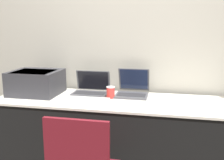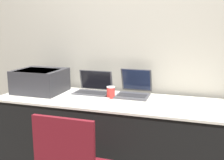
{
  "view_description": "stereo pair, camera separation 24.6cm",
  "coord_description": "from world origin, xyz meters",
  "px_view_note": "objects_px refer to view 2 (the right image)",
  "views": [
    {
      "loc": [
        0.39,
        -2.0,
        1.47
      ],
      "look_at": [
        -0.11,
        0.36,
        0.98
      ],
      "focal_mm": 42.0,
      "sensor_mm": 36.0,
      "label": 1
    },
    {
      "loc": [
        0.63,
        -1.93,
        1.47
      ],
      "look_at": [
        -0.11,
        0.36,
        0.98
      ],
      "focal_mm": 42.0,
      "sensor_mm": 36.0,
      "label": 2
    }
  ],
  "objects_px": {
    "laptop_right": "(134,90)",
    "coffee_cup": "(111,92)",
    "printer": "(40,80)",
    "laptop_left": "(93,88)",
    "external_keyboard": "(84,99)"
  },
  "relations": [
    {
      "from": "laptop_right",
      "to": "external_keyboard",
      "type": "xyz_separation_m",
      "value": [
        -0.41,
        -0.31,
        -0.05
      ]
    },
    {
      "from": "laptop_left",
      "to": "laptop_right",
      "type": "distance_m",
      "value": 0.42
    },
    {
      "from": "printer",
      "to": "laptop_right",
      "type": "height_order",
      "value": "laptop_right"
    },
    {
      "from": "laptop_right",
      "to": "coffee_cup",
      "type": "bearing_deg",
      "value": -139.1
    },
    {
      "from": "printer",
      "to": "external_keyboard",
      "type": "distance_m",
      "value": 0.59
    },
    {
      "from": "printer",
      "to": "laptop_left",
      "type": "height_order",
      "value": "printer"
    },
    {
      "from": "laptop_right",
      "to": "coffee_cup",
      "type": "height_order",
      "value": "laptop_right"
    },
    {
      "from": "laptop_left",
      "to": "coffee_cup",
      "type": "bearing_deg",
      "value": -28.29
    },
    {
      "from": "external_keyboard",
      "to": "printer",
      "type": "bearing_deg",
      "value": 164.89
    },
    {
      "from": "laptop_right",
      "to": "coffee_cup",
      "type": "relative_size",
      "value": 3.11
    },
    {
      "from": "laptop_left",
      "to": "external_keyboard",
      "type": "xyz_separation_m",
      "value": [
        0.01,
        -0.27,
        -0.04
      ]
    },
    {
      "from": "external_keyboard",
      "to": "laptop_left",
      "type": "bearing_deg",
      "value": 92.65
    },
    {
      "from": "laptop_left",
      "to": "printer",
      "type": "bearing_deg",
      "value": -166.95
    },
    {
      "from": "laptop_left",
      "to": "external_keyboard",
      "type": "relative_size",
      "value": 0.79
    },
    {
      "from": "laptop_left",
      "to": "laptop_right",
      "type": "relative_size",
      "value": 1.03
    }
  ]
}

